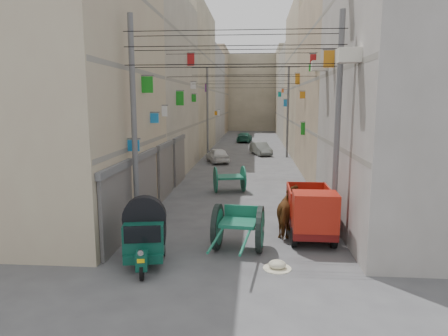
# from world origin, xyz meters

# --- Properties ---
(ground) EXTENTS (140.00, 140.00, 0.00)m
(ground) POSITION_xyz_m (0.00, 0.00, 0.00)
(ground) COLOR #444447
(ground) RESTS_ON ground
(building_row_left) EXTENTS (8.00, 62.00, 14.00)m
(building_row_left) POSITION_xyz_m (-8.00, 34.13, 6.46)
(building_row_left) COLOR tan
(building_row_left) RESTS_ON ground
(building_row_right) EXTENTS (8.00, 62.00, 14.00)m
(building_row_right) POSITION_xyz_m (8.00, 34.13, 6.46)
(building_row_right) COLOR #A19B97
(building_row_right) RESTS_ON ground
(end_cap_building) EXTENTS (22.00, 10.00, 13.00)m
(end_cap_building) POSITION_xyz_m (0.00, 66.00, 6.50)
(end_cap_building) COLOR #B5A78F
(end_cap_building) RESTS_ON ground
(shutters_left) EXTENTS (0.18, 14.40, 2.88)m
(shutters_left) POSITION_xyz_m (-3.92, 10.38, 1.49)
(shutters_left) COLOR #49494D
(shutters_left) RESTS_ON ground
(signboards) EXTENTS (8.22, 40.52, 5.67)m
(signboards) POSITION_xyz_m (-0.01, 21.66, 3.43)
(signboards) COLOR silver
(signboards) RESTS_ON ground
(ac_units) EXTENTS (0.70, 6.55, 3.35)m
(ac_units) POSITION_xyz_m (3.65, 7.67, 7.43)
(ac_units) COLOR beige
(ac_units) RESTS_ON ground
(utility_poles) EXTENTS (7.40, 22.20, 8.00)m
(utility_poles) POSITION_xyz_m (0.00, 17.00, 4.00)
(utility_poles) COLOR #5A5A5D
(utility_poles) RESTS_ON ground
(overhead_cables) EXTENTS (7.40, 22.52, 1.12)m
(overhead_cables) POSITION_xyz_m (0.00, 14.40, 6.77)
(overhead_cables) COLOR black
(overhead_cables) RESTS_ON ground
(auto_rickshaw) EXTENTS (1.60, 2.39, 1.63)m
(auto_rickshaw) POSITION_xyz_m (-2.58, 3.41, 0.96)
(auto_rickshaw) COLOR black
(auto_rickshaw) RESTS_ON ground
(tonga_cart) EXTENTS (1.78, 3.58, 1.56)m
(tonga_cart) POSITION_xyz_m (0.24, 4.76, 0.81)
(tonga_cart) COLOR black
(tonga_cart) RESTS_ON ground
(mini_truck) EXTENTS (1.59, 3.46, 1.94)m
(mini_truck) POSITION_xyz_m (2.83, 6.00, 0.93)
(mini_truck) COLOR black
(mini_truck) RESTS_ON ground
(second_cart) EXTENTS (1.93, 1.80, 1.45)m
(second_cart) POSITION_xyz_m (-0.65, 13.56, 0.77)
(second_cart) COLOR #145A42
(second_cart) RESTS_ON ground
(feed_sack) EXTENTS (0.53, 0.43, 0.27)m
(feed_sack) POSITION_xyz_m (1.48, 3.34, 0.13)
(feed_sack) COLOR beige
(feed_sack) RESTS_ON ground
(horse) EXTENTS (1.17, 2.17, 1.75)m
(horse) POSITION_xyz_m (2.11, 6.60, 0.88)
(horse) COLOR #5D2E16
(horse) RESTS_ON ground
(distant_car_white) EXTENTS (2.44, 3.80, 1.21)m
(distant_car_white) POSITION_xyz_m (-2.36, 24.49, 0.60)
(distant_car_white) COLOR white
(distant_car_white) RESTS_ON ground
(distant_car_grey) EXTENTS (2.25, 3.79, 1.18)m
(distant_car_grey) POSITION_xyz_m (1.26, 29.52, 0.59)
(distant_car_grey) COLOR slate
(distant_car_grey) RESTS_ON ground
(distant_car_green) EXTENTS (1.97, 4.26, 1.21)m
(distant_car_green) POSITION_xyz_m (-0.63, 41.76, 0.60)
(distant_car_green) COLOR #1E5846
(distant_car_green) RESTS_ON ground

